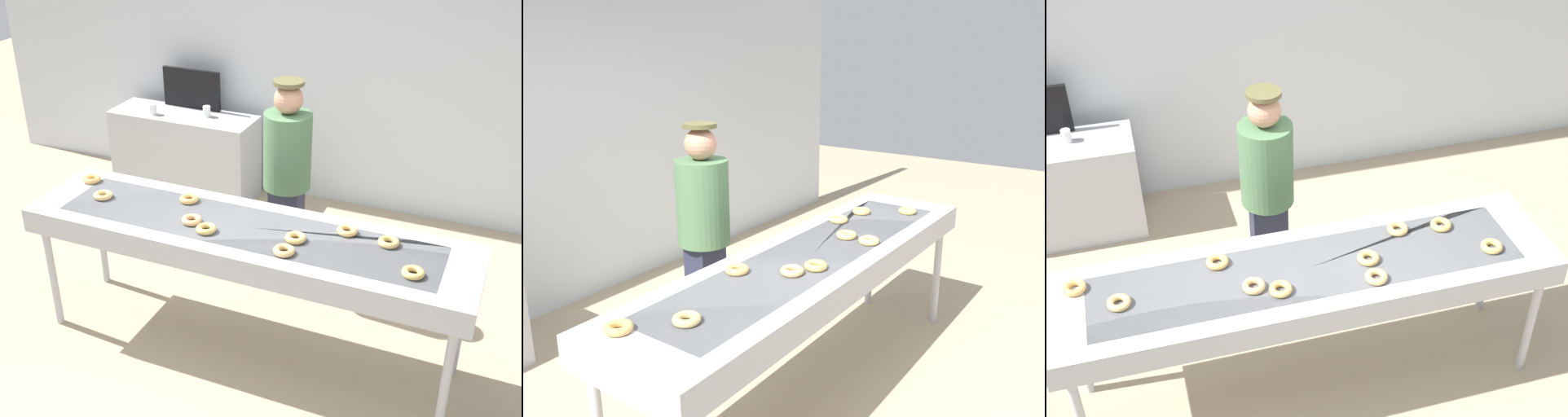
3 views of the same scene
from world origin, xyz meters
TOP-DOWN VIEW (x-y plane):
  - ground_plane at (0.00, 0.00)m, footprint 16.00×16.00m
  - back_wall at (0.00, 2.49)m, footprint 8.00×0.12m
  - fryer_conveyor at (0.00, 0.00)m, footprint 2.99×0.76m
  - glazed_donut_0 at (0.36, -0.03)m, footprint 0.18×0.18m
  - glazed_donut_1 at (-1.32, 0.18)m, footprint 0.17×0.17m
  - glazed_donut_2 at (-0.50, 0.18)m, footprint 0.17×0.17m
  - glazed_donut_3 at (0.90, 0.15)m, footprint 0.16×0.16m
  - glazed_donut_4 at (0.63, 0.18)m, footprint 0.18×0.18m
  - glazed_donut_5 at (-1.09, -0.01)m, footprint 0.15×0.15m
  - glazed_donut_6 at (1.11, -0.13)m, footprint 0.16×0.16m
  - glazed_donut_7 at (-0.20, -0.15)m, footprint 0.18×0.18m
  - glazed_donut_8 at (0.35, -0.20)m, footprint 0.17×0.17m
  - glazed_donut_9 at (-0.34, -0.08)m, footprint 0.18×0.18m
  - worker_baker at (-0.04, 0.86)m, footprint 0.36×0.36m
  - prep_counter at (-1.59, 2.04)m, footprint 1.48×0.50m
  - paper_cup_0 at (-1.87, 1.92)m, footprint 0.07×0.07m
  - paper_cup_1 at (-1.34, 2.07)m, footprint 0.07×0.07m
  - menu_display at (-1.59, 2.24)m, footprint 0.62×0.04m

SIDE VIEW (x-z plane):
  - ground_plane at x=0.00m, z-range 0.00..0.00m
  - prep_counter at x=-1.59m, z-range 0.00..0.84m
  - fryer_conveyor at x=0.00m, z-range 0.40..1.37m
  - paper_cup_0 at x=-1.87m, z-range 0.84..0.95m
  - paper_cup_1 at x=-1.34m, z-range 0.84..0.95m
  - worker_baker at x=-0.04m, z-range 0.13..1.83m
  - glazed_donut_0 at x=0.36m, z-range 0.97..1.01m
  - glazed_donut_1 at x=-1.32m, z-range 0.97..1.01m
  - glazed_donut_2 at x=-0.50m, z-range 0.97..1.01m
  - glazed_donut_3 at x=0.90m, z-range 0.97..1.01m
  - glazed_donut_4 at x=0.63m, z-range 0.97..1.01m
  - glazed_donut_5 at x=-1.09m, z-range 0.97..1.01m
  - glazed_donut_6 at x=1.11m, z-range 0.97..1.01m
  - glazed_donut_7 at x=-0.20m, z-range 0.97..1.01m
  - glazed_donut_8 at x=0.35m, z-range 0.97..1.01m
  - glazed_donut_9 at x=-0.34m, z-range 0.97..1.01m
  - menu_display at x=-1.59m, z-range 0.84..1.24m
  - back_wall at x=0.00m, z-range 0.00..3.24m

